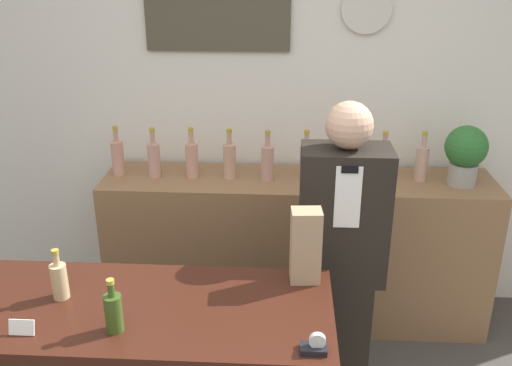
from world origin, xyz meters
The scene contains 18 objects.
back_wall centered at (0.00, 2.00, 1.36)m, with size 5.20×0.09×2.70m.
back_shelf centered at (0.21, 1.70, 0.46)m, with size 2.25×0.47×0.93m.
shopkeeper centered at (0.40, 0.99, 0.78)m, with size 0.40×0.25×1.56m.
potted_plant centered at (1.12, 1.68, 1.12)m, with size 0.23×0.23×0.34m.
paper_bag centered at (0.23, 0.66, 1.06)m, with size 0.13×0.10×0.31m.
tape_dispenser centered at (0.25, 0.22, 0.93)m, with size 0.09×0.06×0.07m.
price_card_right centered at (-0.76, 0.25, 0.93)m, with size 0.09×0.02×0.06m.
counter_bottle_1 centered at (-0.71, 0.48, 0.98)m, with size 0.06×0.06×0.21m.
counter_bottle_2 centered at (-0.45, 0.29, 0.98)m, with size 0.06×0.06×0.21m.
shelf_bottle_0 centered at (-0.83, 1.72, 1.04)m, with size 0.07×0.07×0.29m.
shelf_bottle_1 centered at (-0.62, 1.70, 1.04)m, with size 0.07×0.07×0.29m.
shelf_bottle_2 centered at (-0.40, 1.71, 1.04)m, with size 0.07×0.07×0.29m.
shelf_bottle_3 centered at (-0.18, 1.70, 1.04)m, with size 0.07×0.07×0.29m.
shelf_bottle_4 centered at (0.03, 1.69, 1.04)m, with size 0.07×0.07×0.29m.
shelf_bottle_5 centered at (0.25, 1.71, 1.04)m, with size 0.07×0.07×0.29m.
shelf_bottle_6 centered at (0.47, 1.71, 1.04)m, with size 0.07×0.07×0.29m.
shelf_bottle_7 centered at (0.69, 1.71, 1.04)m, with size 0.07×0.07×0.29m.
shelf_bottle_8 centered at (0.90, 1.72, 1.04)m, with size 0.07×0.07×0.29m.
Camera 1 is at (0.14, -1.34, 2.15)m, focal length 40.00 mm.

